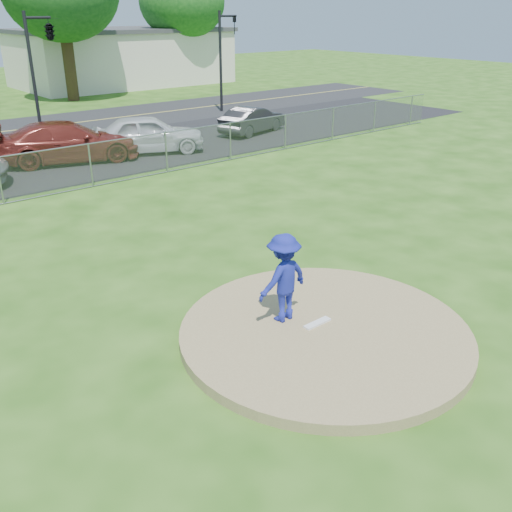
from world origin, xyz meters
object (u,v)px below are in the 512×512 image
Objects in this scene: traffic_signal_right at (224,52)px; parked_car_pearl at (148,134)px; parked_car_charcoal at (253,120)px; parked_car_darkred at (68,142)px; commercial_building at (122,56)px; traffic_signal_center at (48,33)px; pitcher at (283,278)px.

traffic_signal_right is 11.61m from parked_car_pearl.
parked_car_pearl is 6.08m from parked_car_charcoal.
parked_car_darkred reaches higher than parked_car_pearl.
traffic_signal_right is 7.52m from parked_car_charcoal.
traffic_signal_right reaches higher than parked_car_darkred.
parked_car_darkred is 9.33m from parked_car_charcoal.
parked_car_charcoal is at bearing -102.14° from commercial_building.
traffic_signal_right reaches higher than parked_car_pearl.
traffic_signal_center is (-12.03, -16.00, 2.45)m from commercial_building.
traffic_signal_right is 3.25× the size of pitcher.
pitcher is 0.44× the size of parked_car_charcoal.
traffic_signal_right is 25.85m from pitcher.
traffic_signal_center reaches higher than parked_car_darkred.
pitcher is (-4.32, -21.22, -3.55)m from traffic_signal_center.
traffic_signal_right reaches higher than commercial_building.
commercial_building is at bearing -26.83° from parked_car_charcoal.
commercial_building is 4.20× the size of parked_car_charcoal.
pitcher is at bearing -124.51° from traffic_signal_right.
commercial_building is 40.67m from pitcher.
pitcher is at bearing -171.02° from parked_car_darkred.
pitcher is (-14.59, -21.22, -2.30)m from traffic_signal_right.
pitcher is 0.37× the size of parked_car_pearl.
parked_car_charcoal is at bearing -130.28° from pitcher.
traffic_signal_center is at bearing 33.87° from parked_car_pearl.
commercial_building is 25.23m from parked_car_pearl.
commercial_building reaches higher than parked_car_pearl.
traffic_signal_center is 1.44× the size of parked_car_charcoal.
pitcher is 0.31× the size of parked_car_darkred.
parked_car_charcoal is at bearing -62.08° from parked_car_pearl.
pitcher reaches higher than parked_car_darkred.
commercial_building is 3.00× the size of parked_car_darkred.
parked_car_pearl is (-9.10, -6.73, -2.56)m from traffic_signal_right.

